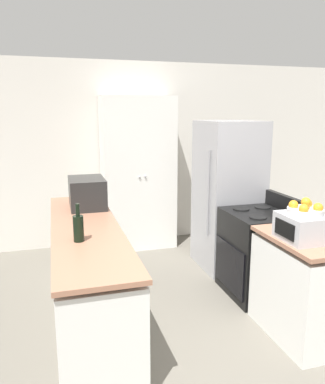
{
  "coord_description": "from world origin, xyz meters",
  "views": [
    {
      "loc": [
        -1.11,
        -1.96,
        1.89
      ],
      "look_at": [
        0.0,
        1.84,
        1.05
      ],
      "focal_mm": 35.0,
      "sensor_mm": 36.0,
      "label": 1
    }
  ],
  "objects": [
    {
      "name": "pantry_cabinet",
      "position": [
        0.01,
        3.09,
        1.06
      ],
      "size": [
        1.0,
        0.5,
        2.11
      ],
      "color": "white",
      "rests_on": "ground_plane"
    },
    {
      "name": "toaster_oven",
      "position": [
        0.76,
        0.47,
        1.0
      ],
      "size": [
        0.33,
        0.36,
        0.21
      ],
      "color": "#B2B2B7",
      "rests_on": "counter_right"
    },
    {
      "name": "wall_back",
      "position": [
        0.0,
        3.38,
        1.3
      ],
      "size": [
        7.0,
        0.06,
        2.6
      ],
      "color": "silver",
      "rests_on": "ground_plane"
    },
    {
      "name": "wine_bottle",
      "position": [
        -0.96,
        0.95,
        1.0
      ],
      "size": [
        0.08,
        0.08,
        0.31
      ],
      "color": "black",
      "rests_on": "counter_left"
    },
    {
      "name": "fruit_bowl",
      "position": [
        0.78,
        0.47,
        1.14
      ],
      "size": [
        0.28,
        0.28,
        0.14
      ],
      "color": "silver",
      "rests_on": "toaster_oven"
    },
    {
      "name": "stove",
      "position": [
        0.89,
        1.32,
        0.45
      ],
      "size": [
        0.66,
        0.71,
        1.05
      ],
      "color": "black",
      "rests_on": "ground_plane"
    },
    {
      "name": "counter_left",
      "position": [
        -0.87,
        1.36,
        0.43
      ],
      "size": [
        0.6,
        2.53,
        0.89
      ],
      "color": "silver",
      "rests_on": "ground_plane"
    },
    {
      "name": "refrigerator",
      "position": [
        0.9,
        2.09,
        0.9
      ],
      "size": [
        0.69,
        0.77,
        1.8
      ],
      "color": "#A3A3A8",
      "rests_on": "ground_plane"
    },
    {
      "name": "microwave",
      "position": [
        -0.79,
        2.05,
        1.05
      ],
      "size": [
        0.38,
        0.54,
        0.32
      ],
      "color": "black",
      "rests_on": "counter_left"
    },
    {
      "name": "counter_right",
      "position": [
        0.87,
        0.52,
        0.43
      ],
      "size": [
        0.6,
        0.84,
        0.89
      ],
      "color": "silver",
      "rests_on": "ground_plane"
    }
  ]
}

